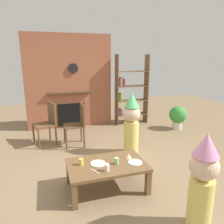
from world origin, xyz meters
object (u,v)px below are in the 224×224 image
coffee_table (107,167)px  potted_plant_tall (178,116)px  paper_plate_front (98,163)px  child_with_cone_hat (203,180)px  dining_chair_middle (78,122)px  paper_cup_near_left (107,168)px  paper_plate_rear (135,162)px  paper_cup_center (117,161)px  birthday_cake_slice (128,156)px  dining_chair_left (48,121)px  bookshelf (130,92)px  child_in_pink (132,122)px  paper_cup_near_right (81,162)px

coffee_table → potted_plant_tall: size_ratio=1.78×
paper_plate_front → child_with_cone_hat: (0.87, -1.02, 0.18)m
paper_plate_front → dining_chair_middle: 1.66m
paper_cup_near_left → paper_plate_rear: bearing=12.2°
coffee_table → potted_plant_tall: (2.49, 2.00, 0.02)m
paper_plate_front → potted_plant_tall: (2.61, 1.97, -0.04)m
paper_cup_near_left → paper_cup_center: 0.23m
dining_chair_middle → potted_plant_tall: size_ratio=1.49×
potted_plant_tall → child_with_cone_hat: bearing=-120.1°
birthday_cake_slice → dining_chair_left: bearing=119.7°
coffee_table → potted_plant_tall: 3.19m
dining_chair_left → paper_plate_rear: bearing=99.6°
coffee_table → paper_plate_front: 0.14m
bookshelf → child_in_pink: (-0.70, -1.84, -0.28)m
paper_cup_center → dining_chair_left: bearing=113.0°
child_with_cone_hat → paper_cup_center: bearing=-3.6°
birthday_cake_slice → dining_chair_middle: (-0.48, 1.61, 0.09)m
dining_chair_middle → paper_plate_front: bearing=90.8°
coffee_table → child_in_pink: 1.31m
paper_plate_front → birthday_cake_slice: bearing=5.8°
paper_cup_near_right → dining_chair_middle: (0.21, 1.61, 0.08)m
coffee_table → paper_cup_near_left: size_ratio=11.29×
child_in_pink → dining_chair_middle: child_in_pink is taller
child_in_pink → paper_cup_near_right: bearing=-12.6°
birthday_cake_slice → dining_chair_middle: 1.68m
bookshelf → potted_plant_tall: 1.43m
paper_cup_near_right → child_with_cone_hat: child_with_cone_hat is taller
birthday_cake_slice → dining_chair_left: 2.18m
paper_plate_rear → dining_chair_left: bearing=118.4°
birthday_cake_slice → child_in_pink: size_ratio=0.09×
child_in_pink → dining_chair_left: size_ratio=1.30×
paper_cup_center → dining_chair_middle: dining_chair_middle is taller
paper_cup_near_right → paper_plate_rear: 0.75m
paper_plate_front → paper_plate_rear: 0.52m
dining_chair_middle → dining_chair_left: bearing=-25.4°
dining_chair_left → child_with_cone_hat: bearing=97.9°
child_in_pink → child_with_cone_hat: bearing=36.9°
coffee_table → paper_cup_near_left: bearing=-106.2°
paper_cup_center → child_with_cone_hat: 1.14m
paper_plate_front → dining_chair_left: bearing=107.6°
paper_plate_front → dining_chair_left: 2.04m
child_in_pink → dining_chair_left: 1.80m
child_in_pink → potted_plant_tall: size_ratio=1.94×
bookshelf → paper_cup_near_right: (-1.82, -2.78, -0.47)m
bookshelf → paper_cup_near_right: bearing=-123.2°
paper_cup_near_left → child_with_cone_hat: (0.81, -0.79, 0.14)m
paper_cup_near_right → paper_cup_near_left: bearing=-42.3°
coffee_table → birthday_cake_slice: bearing=12.9°
paper_plate_rear → child_with_cone_hat: (0.37, -0.89, 0.18)m
child_with_cone_hat → potted_plant_tall: size_ratio=1.79×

